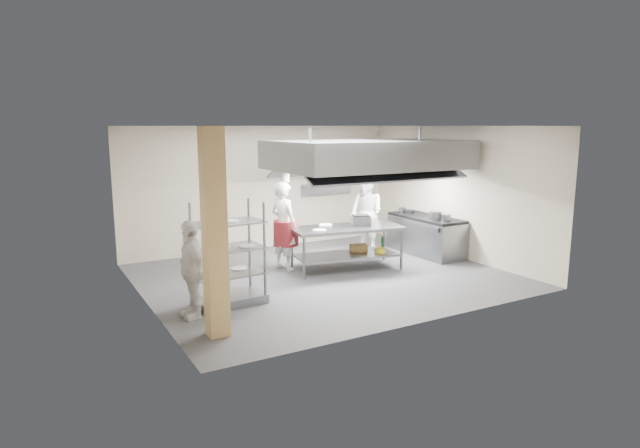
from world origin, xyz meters
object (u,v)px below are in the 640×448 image
island (347,248)px  cooking_range (426,236)px  chef_plating (191,269)px  chef_head (284,226)px  chef_line (366,213)px  griddle (361,221)px  pass_rack (228,254)px  stockpot (436,216)px

island → cooking_range: bearing=15.0°
chef_plating → chef_head: bearing=124.9°
chef_line → griddle: 1.43m
island → chef_line: (1.27, 1.14, 0.49)m
island → cooking_range: (2.38, 0.24, -0.04)m
chef_line → chef_plating: size_ratio=1.20×
chef_plating → cooking_range: bearing=101.9°
cooking_range → island: bearing=-174.4°
island → pass_rack: pass_rack is taller
pass_rack → cooking_range: pass_rack is taller
cooking_range → stockpot: 0.76m
chef_line → griddle: chef_line is taller
cooking_range → chef_head: 3.61m
island → chef_plating: bearing=-151.9°
cooking_range → griddle: griddle is taller
island → chef_line: chef_line is taller
island → chef_line: bearing=51.1°
cooking_range → chef_plating: chef_plating is taller
chef_head → chef_line: (2.44, 0.50, 0.01)m
pass_rack → chef_head: chef_head is taller
pass_rack → chef_line: size_ratio=0.93×
island → griddle: bearing=14.1°
cooking_range → chef_head: (-3.55, 0.40, 0.52)m
griddle → chef_line: bearing=73.8°
chef_line → pass_rack: bearing=-69.4°
chef_line → griddle: size_ratio=4.75×
pass_rack → griddle: (3.34, 0.97, 0.13)m
chef_line → chef_head: bearing=-83.9°
cooking_range → chef_head: size_ratio=1.07×
chef_head → chef_plating: (-2.53, -1.89, -0.15)m
pass_rack → chef_plating: bearing=-160.2°
island → cooking_range: 2.39m
cooking_range → chef_line: size_ratio=1.06×
island → chef_head: size_ratio=1.25×
island → pass_rack: size_ratio=1.33×
cooking_range → chef_line: chef_line is taller
stockpot → chef_line: bearing=124.9°
island → pass_rack: 3.14m
chef_line → chef_plating: (-4.97, -2.39, -0.16)m
pass_rack → chef_plating: pass_rack is taller
pass_rack → chef_plating: size_ratio=1.12×
chef_head → island: bearing=-135.8°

